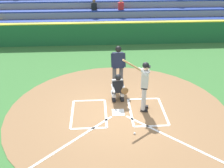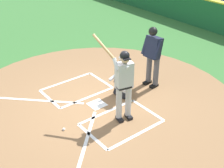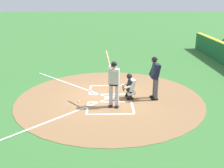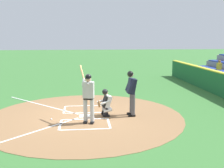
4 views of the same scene
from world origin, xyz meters
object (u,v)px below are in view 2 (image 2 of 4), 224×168
object	(u,v)px
batter	(124,81)
catcher	(123,78)
baseball	(64,129)
plate_umpire	(153,53)

from	to	relation	value
batter	catcher	distance (m)	1.22
batter	baseball	xyz separation A→B (m)	(0.50, 1.44, -1.06)
batter	baseball	bearing A→B (deg)	70.85
plate_umpire	baseball	xyz separation A→B (m)	(-0.28, 3.20, -1.04)
plate_umpire	baseball	distance (m)	3.38
catcher	plate_umpire	bearing A→B (deg)	-93.95
batter	plate_umpire	size ratio (longest dim) A/B	1.14
batter	catcher	bearing A→B (deg)	-39.47
batter	plate_umpire	world-z (taller)	batter
catcher	baseball	bearing A→B (deg)	99.42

